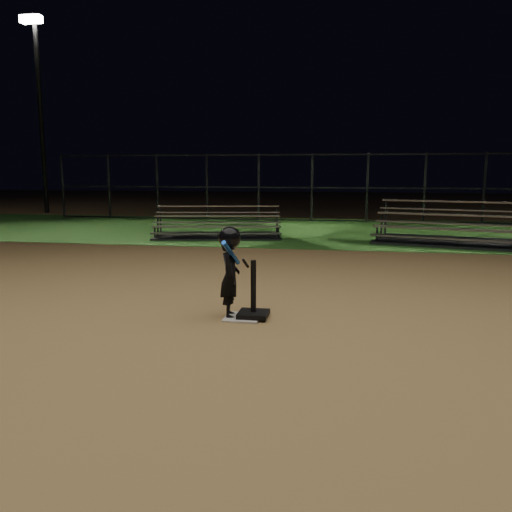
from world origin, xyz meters
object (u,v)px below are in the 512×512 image
(child_batter, at_px, (230,270))
(light_pole_left, at_px, (39,99))
(home_plate, at_px, (243,317))
(bleacher_right, at_px, (464,236))
(batting_tee, at_px, (253,306))
(bleacher_left, at_px, (218,231))

(child_batter, relative_size, light_pole_left, 0.14)
(home_plate, relative_size, light_pole_left, 0.05)
(home_plate, relative_size, child_batter, 0.38)
(bleacher_right, height_order, light_pole_left, light_pole_left)
(batting_tee, distance_m, bleacher_right, 8.62)
(batting_tee, relative_size, light_pole_left, 0.09)
(light_pole_left, bearing_deg, bleacher_left, -35.94)
(home_plate, height_order, batting_tee, batting_tee)
(home_plate, xyz_separation_m, light_pole_left, (-12.00, 14.94, 4.93))
(bleacher_left, height_order, light_pole_left, light_pole_left)
(home_plate, distance_m, bleacher_right, 8.73)
(home_plate, xyz_separation_m, bleacher_right, (4.28, 7.60, 0.21))
(batting_tee, bearing_deg, home_plate, -163.88)
(batting_tee, xyz_separation_m, bleacher_right, (4.14, 7.56, 0.07))
(child_batter, bearing_deg, light_pole_left, 24.61)
(home_plate, height_order, light_pole_left, light_pole_left)
(batting_tee, bearing_deg, bleacher_left, 107.29)
(home_plate, relative_size, bleacher_left, 0.12)
(bleacher_left, xyz_separation_m, light_pole_left, (-9.68, 7.02, 4.77))
(batting_tee, distance_m, child_batter, 0.56)
(child_batter, distance_m, bleacher_right, 8.79)
(child_batter, relative_size, bleacher_left, 0.31)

